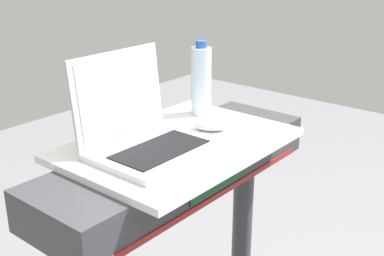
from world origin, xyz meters
name	(u,v)px	position (x,y,z in m)	size (l,w,h in m)	color
desk_board	(178,144)	(0.00, 0.70, 1.11)	(0.63, 0.44, 0.02)	white
laptop	(143,132)	(-0.11, 0.73, 1.17)	(0.31, 0.26, 0.25)	#B7B7BC
computer_mouse	(210,125)	(0.12, 0.68, 1.14)	(0.06, 0.10, 0.03)	#B2B2B7
water_bottle	(201,80)	(0.22, 0.80, 1.23)	(0.06, 0.06, 0.24)	silver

